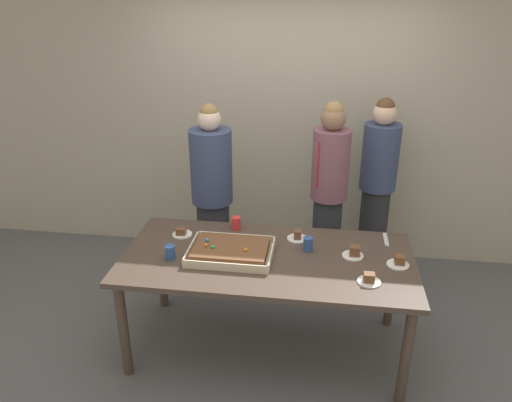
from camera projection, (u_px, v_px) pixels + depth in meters
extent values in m
plane|color=#5B5B60|center=(267.00, 346.00, 3.75)|extent=(12.00, 12.00, 0.00)
cube|color=#B2A893|center=(289.00, 104.00, 4.60)|extent=(8.00, 0.12, 3.00)
cube|color=#47382D|center=(267.00, 259.00, 3.44)|extent=(2.03, 0.98, 0.04)
cylinder|color=#47382D|center=(123.00, 329.00, 3.35)|extent=(0.07, 0.07, 0.74)
cylinder|color=#47382D|center=(406.00, 356.00, 3.11)|extent=(0.07, 0.07, 0.74)
cylinder|color=#47382D|center=(161.00, 267.00, 4.09)|extent=(0.07, 0.07, 0.74)
cylinder|color=#47382D|center=(392.00, 285.00, 3.85)|extent=(0.07, 0.07, 0.74)
cube|color=beige|center=(231.00, 255.00, 3.45)|extent=(0.58, 0.43, 0.01)
cube|color=beige|center=(225.00, 266.00, 3.24)|extent=(0.58, 0.01, 0.05)
cube|color=beige|center=(236.00, 237.00, 3.62)|extent=(0.58, 0.01, 0.05)
cube|color=beige|center=(191.00, 248.00, 3.47)|extent=(0.01, 0.43, 0.05)
cube|color=beige|center=(272.00, 254.00, 3.40)|extent=(0.01, 0.43, 0.05)
cube|color=brown|center=(231.00, 250.00, 3.43)|extent=(0.51, 0.36, 0.06)
sphere|color=orange|center=(246.00, 250.00, 3.35)|extent=(0.03, 0.03, 0.03)
sphere|color=orange|center=(206.00, 245.00, 3.41)|extent=(0.03, 0.03, 0.03)
sphere|color=green|center=(213.00, 247.00, 3.39)|extent=(0.03, 0.03, 0.03)
sphere|color=#2D84E0|center=(207.00, 240.00, 3.48)|extent=(0.03, 0.03, 0.03)
cylinder|color=white|center=(398.00, 265.00, 3.32)|extent=(0.15, 0.15, 0.01)
cube|color=brown|center=(400.00, 260.00, 3.32)|extent=(0.06, 0.06, 0.06)
cylinder|color=white|center=(182.00, 234.00, 3.73)|extent=(0.15, 0.15, 0.01)
cube|color=brown|center=(181.00, 231.00, 3.71)|extent=(0.07, 0.05, 0.05)
cylinder|color=white|center=(353.00, 256.00, 3.43)|extent=(0.15, 0.15, 0.01)
cube|color=brown|center=(355.00, 251.00, 3.42)|extent=(0.07, 0.07, 0.07)
cylinder|color=white|center=(297.00, 239.00, 3.67)|extent=(0.15, 0.15, 0.01)
cube|color=brown|center=(298.00, 234.00, 3.65)|extent=(0.05, 0.06, 0.06)
cylinder|color=white|center=(369.00, 282.00, 3.13)|extent=(0.15, 0.15, 0.01)
cube|color=brown|center=(369.00, 277.00, 3.12)|extent=(0.07, 0.06, 0.06)
cylinder|color=#2D5199|center=(308.00, 244.00, 3.49)|extent=(0.07, 0.07, 0.10)
cylinder|color=red|center=(236.00, 223.00, 3.80)|extent=(0.07, 0.07, 0.10)
cylinder|color=#2D5199|center=(170.00, 252.00, 3.39)|extent=(0.07, 0.07, 0.10)
cube|color=silver|center=(386.00, 239.00, 3.65)|extent=(0.03, 0.20, 0.01)
cylinder|color=#28282D|center=(214.00, 243.00, 4.38)|extent=(0.28, 0.28, 0.82)
cylinder|color=#384266|center=(211.00, 166.00, 4.09)|extent=(0.35, 0.35, 0.63)
sphere|color=beige|center=(209.00, 119.00, 3.93)|extent=(0.19, 0.19, 0.19)
sphere|color=olive|center=(209.00, 113.00, 3.91)|extent=(0.15, 0.15, 0.15)
cylinder|color=#28282D|center=(325.00, 244.00, 4.30)|extent=(0.24, 0.24, 0.89)
cylinder|color=#7A4C5B|center=(331.00, 165.00, 4.00)|extent=(0.30, 0.30, 0.58)
cube|color=maroon|center=(320.00, 165.00, 3.90)|extent=(0.04, 0.02, 0.37)
sphere|color=#8C664C|center=(334.00, 118.00, 3.85)|extent=(0.20, 0.20, 0.20)
sphere|color=olive|center=(334.00, 111.00, 3.83)|extent=(0.16, 0.16, 0.16)
cylinder|color=#28282D|center=(372.00, 232.00, 4.53)|extent=(0.25, 0.25, 0.87)
cylinder|color=#384266|center=(380.00, 157.00, 4.24)|extent=(0.32, 0.32, 0.58)
sphere|color=beige|center=(385.00, 114.00, 4.09)|extent=(0.20, 0.20, 0.20)
sphere|color=brown|center=(385.00, 107.00, 4.06)|extent=(0.16, 0.16, 0.16)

